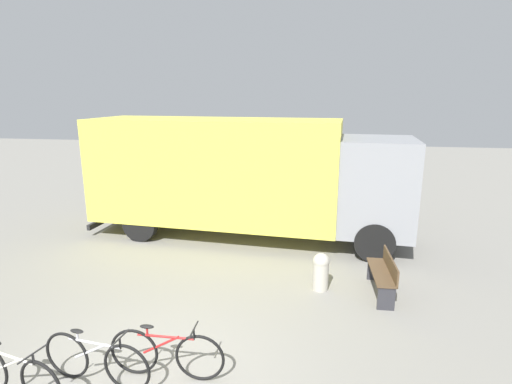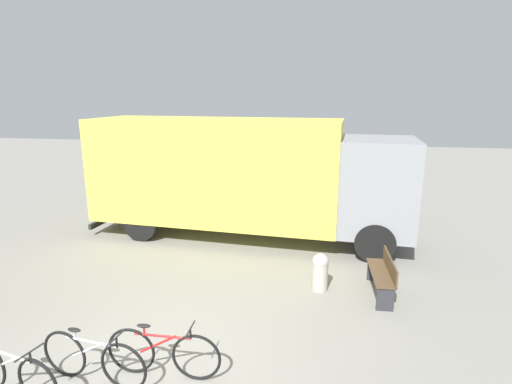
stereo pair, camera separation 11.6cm
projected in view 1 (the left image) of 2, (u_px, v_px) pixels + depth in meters
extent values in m
plane|color=gray|center=(149.00, 382.00, 5.98)|extent=(60.00, 60.00, 0.00)
cube|color=#EAE04C|center=(215.00, 170.00, 11.84)|extent=(7.40, 2.85, 2.99)
cube|color=gray|center=(376.00, 185.00, 10.87)|extent=(2.11, 2.41, 2.54)
cube|color=black|center=(110.00, 217.00, 13.06)|extent=(0.25, 2.26, 0.16)
cylinder|color=black|center=(371.00, 219.00, 12.15)|extent=(1.05, 0.35, 1.03)
cylinder|color=black|center=(374.00, 242.00, 10.20)|extent=(1.05, 0.35, 1.03)
cylinder|color=black|center=(170.00, 205.00, 13.61)|extent=(1.05, 0.35, 1.03)
cylinder|color=black|center=(140.00, 224.00, 11.66)|extent=(1.05, 0.35, 1.03)
cube|color=brown|center=(381.00, 272.00, 8.51)|extent=(0.46, 1.47, 0.03)
cube|color=brown|center=(390.00, 265.00, 8.45)|extent=(0.09, 1.45, 0.37)
cube|color=#2D2D33|center=(386.00, 299.00, 7.92)|extent=(0.34, 0.06, 0.49)
cube|color=#2D2D33|center=(375.00, 270.00, 9.22)|extent=(0.34, 0.06, 0.49)
cylinder|color=silver|center=(11.00, 357.00, 5.48)|extent=(0.86, 0.23, 0.04)
cylinder|color=silver|center=(9.00, 364.00, 5.54)|extent=(0.58, 0.16, 0.35)
cylinder|color=black|center=(33.00, 359.00, 5.30)|extent=(0.03, 0.03, 0.16)
cylinder|color=black|center=(32.00, 354.00, 5.28)|extent=(0.12, 0.43, 0.02)
torus|color=black|center=(67.00, 355.00, 5.99)|extent=(0.76, 0.13, 0.76)
torus|color=black|center=(127.00, 368.00, 5.71)|extent=(0.76, 0.13, 0.76)
cylinder|color=silver|center=(94.00, 343.00, 5.77)|extent=(0.87, 0.14, 0.04)
cylinder|color=silver|center=(91.00, 351.00, 5.83)|extent=(0.58, 0.11, 0.35)
cylinder|color=silver|center=(77.00, 336.00, 5.84)|extent=(0.03, 0.03, 0.13)
ellipsoid|color=black|center=(77.00, 331.00, 5.82)|extent=(0.23, 0.12, 0.05)
cylinder|color=black|center=(120.00, 343.00, 5.64)|extent=(0.03, 0.03, 0.16)
cylinder|color=black|center=(120.00, 338.00, 5.62)|extent=(0.08, 0.44, 0.02)
torus|color=black|center=(134.00, 352.00, 6.07)|extent=(0.76, 0.06, 0.76)
torus|color=black|center=(200.00, 358.00, 5.93)|extent=(0.76, 0.06, 0.76)
cylinder|color=red|center=(166.00, 337.00, 5.93)|extent=(0.88, 0.05, 0.04)
cylinder|color=red|center=(161.00, 345.00, 5.97)|extent=(0.58, 0.05, 0.35)
cylinder|color=red|center=(147.00, 331.00, 5.95)|extent=(0.03, 0.03, 0.13)
ellipsoid|color=black|center=(147.00, 327.00, 5.93)|extent=(0.22, 0.09, 0.05)
cylinder|color=black|center=(194.00, 334.00, 5.85)|extent=(0.03, 0.03, 0.16)
cylinder|color=black|center=(194.00, 330.00, 5.83)|extent=(0.03, 0.44, 0.02)
cylinder|color=#B2AD9E|center=(321.00, 275.00, 8.75)|extent=(0.34, 0.34, 0.66)
sphere|color=#B2AD9E|center=(321.00, 261.00, 8.67)|extent=(0.36, 0.36, 0.36)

